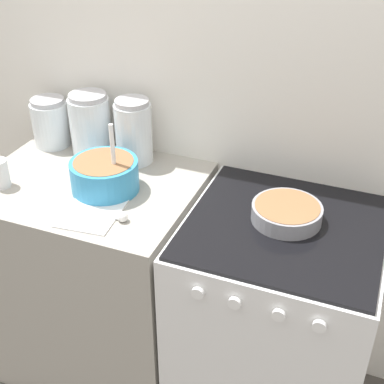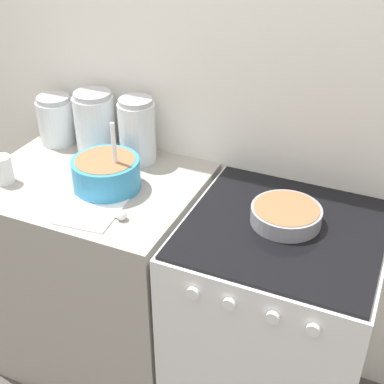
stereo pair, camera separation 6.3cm
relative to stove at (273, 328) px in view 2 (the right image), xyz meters
name	(u,v)px [view 2 (the right image)]	position (x,y,z in m)	size (l,w,h in m)	color
wall_back	(226,100)	(-0.35, 0.35, 0.73)	(4.64, 0.05, 2.40)	white
countertop_cabinet	(101,274)	(-0.76, 0.00, 0.00)	(0.82, 0.65, 0.94)	#9E998E
stove	(273,328)	(0.00, 0.00, 0.00)	(0.67, 0.66, 0.94)	silver
mixing_bowl	(106,172)	(-0.67, -0.02, 0.54)	(0.25, 0.25, 0.27)	#338CBF
baking_pan	(286,215)	(0.00, 0.03, 0.50)	(0.24, 0.24, 0.06)	gray
storage_jar_left	(57,123)	(-1.06, 0.22, 0.56)	(0.15, 0.15, 0.20)	silver
storage_jar_middle	(95,126)	(-0.86, 0.22, 0.58)	(0.17, 0.17, 0.25)	silver
storage_jar_right	(137,134)	(-0.67, 0.22, 0.58)	(0.15, 0.15, 0.26)	silver
tin_can	(3,170)	(-1.04, -0.14, 0.52)	(0.07, 0.07, 0.11)	silver
recipe_page	(93,209)	(-0.63, -0.17, 0.47)	(0.21, 0.26, 0.01)	white
measuring_spoon	(119,215)	(-0.52, -0.18, 0.49)	(0.12, 0.04, 0.04)	white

